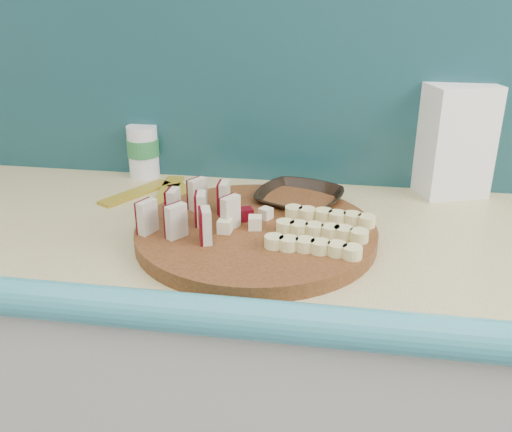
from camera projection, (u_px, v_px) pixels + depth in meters
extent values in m
cube|color=silver|center=(176.00, 1.00, 1.23)|extent=(3.60, 0.04, 2.60)
cube|color=beige|center=(201.00, 414.00, 1.29)|extent=(2.20, 0.60, 0.88)
cube|color=#D0C57A|center=(192.00, 232.00, 1.11)|extent=(2.20, 0.60, 0.03)
cube|color=teal|center=(138.00, 318.00, 0.83)|extent=(2.20, 0.06, 0.03)
cube|color=teal|center=(221.00, 69.00, 1.26)|extent=(2.20, 0.02, 0.50)
cylinder|color=#401F0D|center=(256.00, 233.00, 1.03)|extent=(0.50, 0.50, 0.03)
cube|color=beige|center=(148.00, 217.00, 0.99)|extent=(0.02, 0.04, 0.06)
cube|color=#4B050D|center=(143.00, 216.00, 0.99)|extent=(0.01, 0.04, 0.06)
cube|color=beige|center=(174.00, 205.00, 1.04)|extent=(0.02, 0.04, 0.06)
cube|color=#4B050D|center=(169.00, 204.00, 1.05)|extent=(0.01, 0.04, 0.06)
cube|color=beige|center=(198.00, 194.00, 1.09)|extent=(0.02, 0.04, 0.06)
cube|color=#4B050D|center=(193.00, 193.00, 1.10)|extent=(0.01, 0.04, 0.06)
cube|color=beige|center=(177.00, 221.00, 0.98)|extent=(0.02, 0.04, 0.06)
cube|color=#4B050D|center=(171.00, 221.00, 0.98)|extent=(0.01, 0.04, 0.06)
cube|color=beige|center=(202.00, 209.00, 1.03)|extent=(0.02, 0.04, 0.06)
cube|color=#4B050D|center=(197.00, 208.00, 1.03)|extent=(0.01, 0.04, 0.06)
cube|color=beige|center=(225.00, 197.00, 1.08)|extent=(0.02, 0.04, 0.06)
cube|color=#4B050D|center=(220.00, 197.00, 1.08)|extent=(0.01, 0.04, 0.06)
cube|color=beige|center=(206.00, 226.00, 0.96)|extent=(0.02, 0.04, 0.06)
cube|color=#4B050D|center=(201.00, 225.00, 0.96)|extent=(0.01, 0.04, 0.06)
cube|color=beige|center=(231.00, 213.00, 1.01)|extent=(0.02, 0.04, 0.06)
cube|color=#4B050D|center=(225.00, 212.00, 1.01)|extent=(0.01, 0.04, 0.06)
cube|color=#F0E5C0|center=(247.00, 219.00, 1.03)|extent=(0.02, 0.02, 0.02)
cube|color=#F0E5C0|center=(251.00, 217.00, 1.04)|extent=(0.02, 0.02, 0.02)
cube|color=#4B050D|center=(247.00, 213.00, 1.06)|extent=(0.02, 0.02, 0.02)
cube|color=#F0E5C0|center=(240.00, 217.00, 1.04)|extent=(0.02, 0.02, 0.02)
cube|color=#F0E5C0|center=(232.00, 217.00, 1.04)|extent=(0.02, 0.02, 0.02)
cube|color=#F0E5C0|center=(228.00, 222.00, 1.02)|extent=(0.02, 0.02, 0.02)
cube|color=#F0E5C0|center=(240.00, 222.00, 1.02)|extent=(0.02, 0.02, 0.02)
cube|color=#F0E5C0|center=(248.00, 223.00, 1.01)|extent=(0.02, 0.02, 0.02)
cylinder|color=#EDE391|center=(274.00, 240.00, 0.95)|extent=(0.03, 0.03, 0.02)
cylinder|color=#EDE391|center=(289.00, 243.00, 0.94)|extent=(0.03, 0.03, 0.02)
cylinder|color=#EDE391|center=(305.00, 245.00, 0.94)|extent=(0.03, 0.03, 0.02)
cylinder|color=#EDE391|center=(320.00, 247.00, 0.93)|extent=(0.03, 0.03, 0.02)
cylinder|color=#EDE391|center=(336.00, 250.00, 0.92)|extent=(0.03, 0.03, 0.02)
cylinder|color=#EDE391|center=(352.00, 252.00, 0.91)|extent=(0.03, 0.03, 0.02)
cylinder|color=#EDE391|center=(285.00, 225.00, 1.01)|extent=(0.03, 0.03, 0.02)
cylinder|color=#EDE391|center=(299.00, 227.00, 1.00)|extent=(0.03, 0.03, 0.02)
cylinder|color=#EDE391|center=(314.00, 229.00, 0.99)|extent=(0.03, 0.03, 0.02)
cylinder|color=#EDE391|center=(329.00, 231.00, 0.99)|extent=(0.03, 0.03, 0.02)
cylinder|color=#EDE391|center=(344.00, 233.00, 0.98)|extent=(0.03, 0.03, 0.02)
cylinder|color=#EDE391|center=(359.00, 235.00, 0.97)|extent=(0.03, 0.03, 0.02)
cylinder|color=#EDE391|center=(295.00, 212.00, 1.07)|extent=(0.03, 0.03, 0.02)
cylinder|color=#EDE391|center=(308.00, 213.00, 1.06)|extent=(0.03, 0.03, 0.02)
cylinder|color=#EDE391|center=(322.00, 215.00, 1.05)|extent=(0.03, 0.03, 0.02)
cylinder|color=#EDE391|center=(336.00, 217.00, 1.04)|extent=(0.03, 0.03, 0.02)
cylinder|color=#EDE391|center=(350.00, 219.00, 1.04)|extent=(0.03, 0.03, 0.02)
cylinder|color=#EDE391|center=(365.00, 221.00, 1.03)|extent=(0.03, 0.03, 0.02)
imported|color=black|center=(299.00, 201.00, 1.16)|extent=(0.21, 0.21, 0.04)
cube|color=white|center=(455.00, 141.00, 1.21)|extent=(0.16, 0.14, 0.24)
cylinder|color=white|center=(143.00, 151.00, 1.34)|extent=(0.07, 0.07, 0.12)
cylinder|color=#2D7C40|center=(143.00, 147.00, 1.33)|extent=(0.07, 0.07, 0.04)
cube|color=gold|center=(136.00, 193.00, 1.25)|extent=(0.12, 0.18, 0.01)
cube|color=gold|center=(168.00, 191.00, 1.26)|extent=(0.06, 0.18, 0.01)
cube|color=gold|center=(189.00, 198.00, 1.22)|extent=(0.14, 0.17, 0.01)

